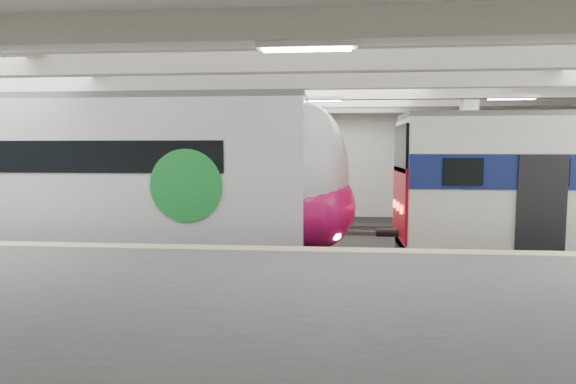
# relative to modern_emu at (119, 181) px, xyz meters

# --- Properties ---
(station_hall) EXTENTS (36.00, 24.00, 5.75)m
(station_hall) POSITION_rel_modern_emu_xyz_m (5.87, -1.74, 0.86)
(station_hall) COLOR black
(station_hall) RESTS_ON ground
(modern_emu) EXTENTS (15.29, 3.15, 4.86)m
(modern_emu) POSITION_rel_modern_emu_xyz_m (0.00, 0.00, 0.00)
(modern_emu) COLOR white
(modern_emu) RESTS_ON ground
(far_train) EXTENTS (14.00, 3.51, 4.43)m
(far_train) POSITION_rel_modern_emu_xyz_m (-1.02, 5.50, -0.09)
(far_train) COLOR white
(far_train) RESTS_ON ground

